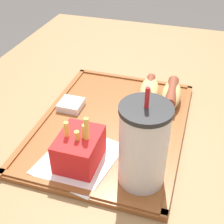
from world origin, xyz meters
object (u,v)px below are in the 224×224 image
at_px(hot_dog_near, 149,91).
at_px(fries_carton, 79,149).
at_px(soda_cup, 143,145).
at_px(sauce_cup_mayo, 71,104).
at_px(hot_dog_far, 171,94).

bearing_deg(hot_dog_near, fries_carton, -17.10).
relative_size(soda_cup, sauce_cup_mayo, 3.56).
bearing_deg(fries_carton, soda_cup, 87.30).
distance_m(hot_dog_far, sauce_cup_mayo, 0.24).
bearing_deg(soda_cup, hot_dog_near, -171.24).
bearing_deg(soda_cup, fries_carton, -92.70).
height_order(fries_carton, sauce_cup_mayo, fries_carton).
bearing_deg(fries_carton, hot_dog_near, 162.90).
height_order(soda_cup, fries_carton, soda_cup).
bearing_deg(fries_carton, sauce_cup_mayo, -151.39).
height_order(soda_cup, hot_dog_far, soda_cup).
bearing_deg(hot_dog_far, fries_carton, -27.50).
height_order(hot_dog_far, sauce_cup_mayo, hot_dog_far).
bearing_deg(hot_dog_far, soda_cup, -3.11).
height_order(hot_dog_far, fries_carton, fries_carton).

